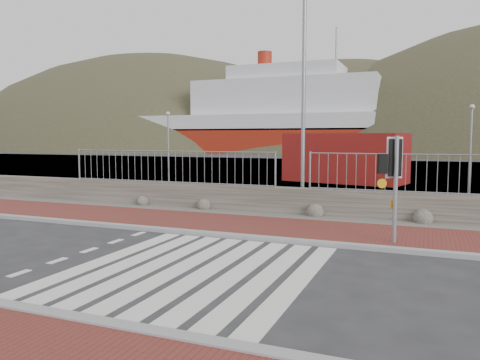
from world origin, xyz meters
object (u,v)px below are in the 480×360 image
at_px(streetlight, 307,83).
at_px(shipping_container, 344,158).
at_px(ferry, 250,121).
at_px(traffic_signal_far, 395,167).

bearing_deg(streetlight, shipping_container, 95.01).
relative_size(ferry, shipping_container, 7.33).
xyz_separation_m(traffic_signal_far, streetlight, (-3.25, 4.44, 2.58)).
relative_size(traffic_signal_far, shipping_container, 0.39).
distance_m(ferry, shipping_container, 54.18).
relative_size(traffic_signal_far, streetlight, 0.33).
xyz_separation_m(ferry, shipping_container, (24.30, -48.27, -3.94)).
distance_m(ferry, traffic_signal_far, 70.22).
distance_m(streetlight, shipping_container, 11.96).
height_order(streetlight, shipping_container, streetlight).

